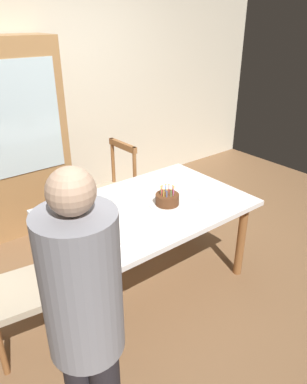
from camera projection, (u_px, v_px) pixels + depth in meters
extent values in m
plane|color=brown|center=(149.00, 279.00, 3.12)|extent=(6.40, 6.40, 0.00)
cube|color=beige|center=(42.00, 94.00, 3.84)|extent=(6.40, 0.10, 2.60)
cube|color=white|center=(148.00, 208.00, 2.80)|extent=(1.54, 1.02, 0.04)
cylinder|color=brown|center=(105.00, 313.00, 2.30)|extent=(0.07, 0.07, 0.69)
cylinder|color=brown|center=(241.00, 240.00, 3.05)|extent=(0.07, 0.07, 0.69)
cylinder|color=brown|center=(51.00, 253.00, 2.88)|extent=(0.07, 0.07, 0.69)
cylinder|color=brown|center=(177.00, 204.00, 3.63)|extent=(0.07, 0.07, 0.69)
cylinder|color=silver|center=(167.00, 205.00, 2.79)|extent=(0.28, 0.28, 0.01)
cylinder|color=#563019|center=(167.00, 199.00, 2.77)|extent=(0.18, 0.18, 0.08)
cylinder|color=#E54C4C|center=(173.00, 189.00, 2.77)|extent=(0.01, 0.01, 0.05)
sphere|color=#FFC64C|center=(173.00, 186.00, 2.75)|extent=(0.01, 0.01, 0.01)
cylinder|color=#E54C4C|center=(169.00, 188.00, 2.79)|extent=(0.01, 0.01, 0.05)
sphere|color=#FFC64C|center=(169.00, 184.00, 2.77)|extent=(0.01, 0.01, 0.01)
cylinder|color=#4C7FE5|center=(166.00, 188.00, 2.79)|extent=(0.01, 0.01, 0.05)
sphere|color=#FFC64C|center=(166.00, 184.00, 2.77)|extent=(0.01, 0.01, 0.01)
cylinder|color=#E54C4C|center=(162.00, 189.00, 2.77)|extent=(0.01, 0.01, 0.05)
sphere|color=#FFC64C|center=(162.00, 185.00, 2.76)|extent=(0.01, 0.01, 0.01)
cylinder|color=#66CC72|center=(161.00, 190.00, 2.75)|extent=(0.01, 0.01, 0.05)
sphere|color=#FFC64C|center=(161.00, 187.00, 2.74)|extent=(0.01, 0.01, 0.01)
cylinder|color=#E54C4C|center=(161.00, 192.00, 2.72)|extent=(0.01, 0.01, 0.05)
sphere|color=#FFC64C|center=(161.00, 188.00, 2.71)|extent=(0.01, 0.01, 0.01)
cylinder|color=yellow|center=(164.00, 194.00, 2.70)|extent=(0.01, 0.01, 0.05)
sphere|color=#FFC64C|center=(164.00, 189.00, 2.69)|extent=(0.01, 0.01, 0.01)
cylinder|color=#4C7FE5|center=(167.00, 194.00, 2.70)|extent=(0.01, 0.01, 0.05)
sphere|color=#FFC64C|center=(167.00, 190.00, 2.68)|extent=(0.01, 0.01, 0.01)
cylinder|color=#66CC72|center=(171.00, 194.00, 2.70)|extent=(0.01, 0.01, 0.05)
sphere|color=#FFC64C|center=(171.00, 190.00, 2.69)|extent=(0.01, 0.01, 0.01)
cylinder|color=#D872CC|center=(173.00, 192.00, 2.72)|extent=(0.01, 0.01, 0.05)
sphere|color=#FFC64C|center=(173.00, 188.00, 2.71)|extent=(0.01, 0.01, 0.01)
cylinder|color=#E54C4C|center=(174.00, 191.00, 2.75)|extent=(0.01, 0.01, 0.05)
sphere|color=#FFC64C|center=(174.00, 187.00, 2.73)|extent=(0.01, 0.01, 0.01)
cylinder|color=white|center=(119.00, 236.00, 2.39)|extent=(0.22, 0.22, 0.01)
cylinder|color=white|center=(124.00, 197.00, 2.91)|extent=(0.22, 0.22, 0.01)
cylinder|color=white|center=(212.00, 198.00, 2.89)|extent=(0.22, 0.22, 0.01)
cube|color=silver|center=(98.00, 245.00, 2.31)|extent=(0.18, 0.05, 0.01)
cube|color=silver|center=(106.00, 203.00, 2.83)|extent=(0.18, 0.03, 0.01)
cube|color=silver|center=(198.00, 205.00, 2.79)|extent=(0.18, 0.06, 0.01)
cube|color=tan|center=(108.00, 195.00, 3.58)|extent=(0.46, 0.46, 0.05)
cylinder|color=brown|center=(86.00, 215.00, 3.70)|extent=(0.04, 0.04, 0.42)
cylinder|color=brown|center=(105.00, 228.00, 3.46)|extent=(0.04, 0.04, 0.42)
cylinder|color=brown|center=(113.00, 205.00, 3.90)|extent=(0.04, 0.04, 0.42)
cylinder|color=brown|center=(133.00, 217.00, 3.66)|extent=(0.04, 0.04, 0.42)
cylinder|color=brown|center=(113.00, 162.00, 3.70)|extent=(0.04, 0.04, 0.50)
cylinder|color=brown|center=(135.00, 172.00, 3.46)|extent=(0.04, 0.04, 0.50)
cube|color=brown|center=(123.00, 146.00, 3.49)|extent=(0.06, 0.40, 0.06)
cube|color=tan|center=(18.00, 293.00, 2.31)|extent=(0.50, 0.50, 0.05)
cylinder|color=brown|center=(56.00, 328.00, 2.36)|extent=(0.04, 0.04, 0.42)
cylinder|color=brown|center=(42.00, 296.00, 2.63)|extent=(0.04, 0.04, 0.42)
cylinder|color=brown|center=(1.00, 349.00, 2.21)|extent=(0.04, 0.04, 0.42)
cylinder|color=gray|center=(81.00, 285.00, 1.42)|extent=(0.32, 0.32, 0.65)
sphere|color=#D8AD8C|center=(71.00, 191.00, 1.24)|extent=(0.18, 0.18, 0.18)
cube|color=#9E7042|center=(7.00, 142.00, 3.50)|extent=(1.10, 0.44, 1.90)
cube|color=silver|center=(10.00, 121.00, 3.23)|extent=(0.94, 0.01, 1.04)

